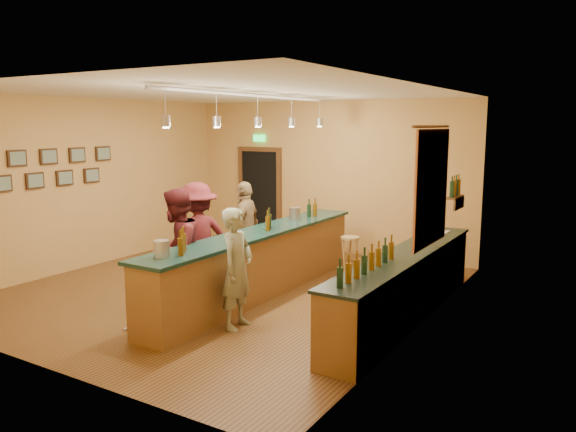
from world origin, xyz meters
The scene contains 18 objects.
floor centered at (0.00, 0.00, 0.00)m, with size 7.00×7.00×0.00m, color #4F2716.
ceiling centered at (0.00, 0.00, 3.20)m, with size 6.50×7.00×0.02m, color silver.
wall_back centered at (0.00, 3.50, 1.60)m, with size 6.50×0.02×3.20m, color #BD8D47.
wall_front centered at (0.00, -3.50, 1.60)m, with size 6.50×0.02×3.20m, color #BD8D47.
wall_left centered at (-3.25, 0.00, 1.60)m, with size 0.02×7.00×3.20m, color #BD8D47.
wall_right centered at (3.25, 0.00, 1.60)m, with size 0.02×7.00×3.20m, color #BD8D47.
doorway centered at (-1.70, 3.47, 1.13)m, with size 1.15×0.09×2.48m.
tapestry centered at (3.23, 0.40, 1.85)m, with size 0.03×1.40×1.60m, color maroon.
bottle_shelf centered at (3.17, 1.90, 1.67)m, with size 0.17×0.55×0.54m.
picture_grid centered at (-3.21, -0.75, 1.95)m, with size 0.06×2.20×0.70m, color #382111, non-canonical shape.
back_counter centered at (2.97, 0.18, 0.49)m, with size 0.60×4.55×1.27m.
tasting_bar centered at (0.62, 0.00, 0.61)m, with size 0.73×5.10×1.38m.
pendant_track centered at (0.62, 0.00, 2.98)m, with size 0.11×4.60×0.50m.
bartender centered at (1.17, -1.33, 0.81)m, with size 0.59×0.39×1.63m, color gray.
customer_a centered at (0.07, -1.28, 0.91)m, with size 0.88×0.69×1.82m, color #59191E.
customer_b centered at (-0.29, 0.92, 0.85)m, with size 1.00×0.42×1.71m, color #997A51.
customer_c centered at (-0.32, -0.36, 0.90)m, with size 1.16×0.67×1.80m, color #59191E.
bar_stool centered at (1.33, 1.89, 0.56)m, with size 0.34×0.34×0.71m.
Camera 1 is at (5.52, -7.17, 2.71)m, focal length 35.00 mm.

